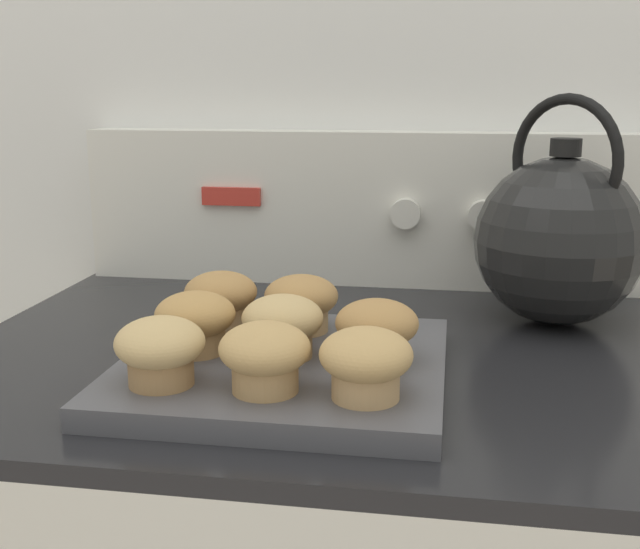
% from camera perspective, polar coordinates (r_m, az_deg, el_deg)
% --- Properties ---
extents(wall_back, '(8.00, 0.05, 2.40)m').
position_cam_1_polar(wall_back, '(1.17, 3.07, 14.98)').
color(wall_back, silver).
rests_on(wall_back, ground_plane).
extents(control_panel, '(0.77, 0.07, 0.21)m').
position_cam_1_polar(control_panel, '(1.13, 2.70, 4.73)').
color(control_panel, silver).
rests_on(control_panel, stove_range).
extents(muffin_pan, '(0.30, 0.30, 0.02)m').
position_cam_1_polar(muffin_pan, '(0.77, -2.56, -6.65)').
color(muffin_pan, '#4C4C51').
rests_on(muffin_pan, stove_range).
extents(muffin_r0_c0, '(0.08, 0.08, 0.06)m').
position_cam_1_polar(muffin_r0_c0, '(0.70, -11.30, -5.23)').
color(muffin_r0_c0, '#A37A4C').
rests_on(muffin_r0_c0, muffin_pan).
extents(muffin_r0_c1, '(0.08, 0.08, 0.06)m').
position_cam_1_polar(muffin_r0_c1, '(0.68, -3.94, -5.75)').
color(muffin_r0_c1, tan).
rests_on(muffin_r0_c1, muffin_pan).
extents(muffin_r0_c2, '(0.08, 0.08, 0.06)m').
position_cam_1_polar(muffin_r0_c2, '(0.66, 3.28, -6.21)').
color(muffin_r0_c2, tan).
rests_on(muffin_r0_c2, muffin_pan).
extents(muffin_r1_c0, '(0.08, 0.08, 0.06)m').
position_cam_1_polar(muffin_r1_c0, '(0.78, -8.86, -3.25)').
color(muffin_r1_c0, tan).
rests_on(muffin_r1_c0, muffin_pan).
extents(muffin_r1_c1, '(0.08, 0.08, 0.06)m').
position_cam_1_polar(muffin_r1_c1, '(0.76, -2.68, -3.56)').
color(muffin_r1_c1, tan).
rests_on(muffin_r1_c1, muffin_pan).
extents(muffin_r1_c2, '(0.08, 0.08, 0.06)m').
position_cam_1_polar(muffin_r1_c2, '(0.75, 4.06, -3.91)').
color(muffin_r1_c2, tan).
rests_on(muffin_r1_c2, muffin_pan).
extents(muffin_r2_c0, '(0.08, 0.08, 0.06)m').
position_cam_1_polar(muffin_r2_c0, '(0.86, -7.06, -1.64)').
color(muffin_r2_c0, tan).
rests_on(muffin_r2_c0, muffin_pan).
extents(muffin_r2_c1, '(0.08, 0.08, 0.06)m').
position_cam_1_polar(muffin_r2_c1, '(0.84, -1.34, -1.94)').
color(muffin_r2_c1, tan).
rests_on(muffin_r2_c1, muffin_pan).
extents(tea_kettle, '(0.20, 0.20, 0.27)m').
position_cam_1_polar(tea_kettle, '(0.97, 16.61, 2.53)').
color(tea_kettle, black).
rests_on(tea_kettle, stove_range).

